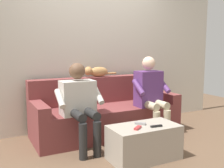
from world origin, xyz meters
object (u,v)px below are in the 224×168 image
person_left_seated (151,92)px  remote_gray (140,124)px  remote_black (156,126)px  remote_red (138,128)px  cat_on_backrest (96,72)px  couch (105,114)px  coffee_table (144,142)px  person_right_seated (80,101)px

person_left_seated → remote_gray: (0.57, 0.61, -0.24)m
remote_black → person_left_seated: bearing=65.9°
remote_black → remote_red: (0.23, -0.04, 0.00)m
cat_on_backrest → remote_red: (0.10, 1.38, -0.51)m
couch → cat_on_backrest: 0.67m
coffee_table → couch: bearing=-90.0°
person_right_seated → remote_black: size_ratio=7.88×
remote_black → remote_red: 0.23m
cat_on_backrest → remote_black: size_ratio=3.87×
person_right_seated → cat_on_backrest: person_right_seated is taller
person_right_seated → remote_black: person_right_seated is taller
couch → remote_red: 1.14m
person_right_seated → coffee_table: bearing=129.9°
couch → person_left_seated: person_left_seated is taller
coffee_table → remote_black: size_ratio=5.80×
cat_on_backrest → remote_gray: (-0.01, 1.26, -0.51)m
person_right_seated → person_left_seated: bearing=-179.7°
remote_red → person_right_seated: bearing=-96.1°
person_right_seated → remote_gray: person_right_seated is taller
cat_on_backrest → person_right_seated: bearing=51.7°
cat_on_backrest → remote_black: 1.51m
person_right_seated → remote_black: (-0.64, 0.76, -0.21)m
remote_black → remote_gray: bearing=130.7°
person_right_seated → couch: bearing=-143.8°
person_right_seated → cat_on_backrest: 0.89m
coffee_table → remote_red: bearing=27.9°
remote_gray → remote_black: remote_gray is taller
couch → coffee_table: couch is taller
couch → cat_on_backrest: cat_on_backrest is taller
couch → coffee_table: size_ratio=2.66×
person_left_seated → remote_gray: bearing=47.0°
couch → remote_gray: couch is taller
couch → person_right_seated: 0.75m
coffee_table → person_left_seated: person_left_seated is taller
coffee_table → cat_on_backrest: 1.50m
cat_on_backrest → remote_gray: bearing=90.6°
couch → remote_black: (-0.09, 1.17, 0.11)m
person_left_seated → remote_red: person_left_seated is taller
remote_gray → remote_black: 0.20m
coffee_table → remote_black: 0.26m
person_left_seated → coffee_table: bearing=50.4°
remote_black → person_right_seated: bearing=136.4°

